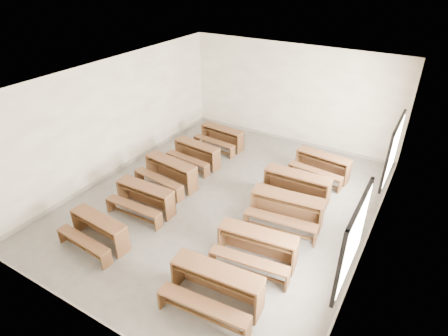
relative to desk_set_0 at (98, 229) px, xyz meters
The scene contains 11 objects.
room 3.63m from the desk_set_0, 59.20° to the left, with size 8.50×8.50×3.20m.
desk_set_0 is the anchor object (origin of this frame).
desk_set_1 1.44m from the desk_set_0, 88.00° to the left, with size 1.53×0.82×0.68m.
desk_set_2 2.71m from the desk_set_0, 93.31° to the left, with size 1.68×1.01×0.72m.
desk_set_3 4.01m from the desk_set_0, 92.65° to the left, with size 1.55×0.92×0.66m.
desk_set_4 5.38m from the desk_set_0, 91.41° to the left, with size 1.54×0.91×0.66m.
desk_set_5 3.03m from the desk_set_0, ahead, with size 1.75×1.00×0.76m.
desk_set_6 3.42m from the desk_set_0, 21.27° to the left, with size 1.69×1.02×0.72m.
desk_set_7 4.22m from the desk_set_0, 40.37° to the left, with size 1.74×1.04×0.75m.
desk_set_8 4.84m from the desk_set_0, 50.89° to the left, with size 1.69×0.92×0.75m.
desk_set_9 6.15m from the desk_set_0, 58.00° to the left, with size 1.60×0.96×0.68m.
Camera 1 is at (4.03, -6.77, 5.54)m, focal length 30.00 mm.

